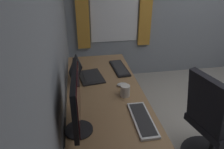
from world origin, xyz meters
TOP-DOWN VIEW (x-y plane):
  - wall_back at (0.00, 2.06)m, footprint 4.45×0.10m
  - curtain_far at (1.88, 1.76)m, footprint 0.05×0.20m
  - desk at (0.14, 1.65)m, footprint 1.95×0.69m
  - monitor_primary at (-0.25, 1.90)m, footprint 0.51×0.20m
  - laptop_leftmost at (0.52, 1.82)m, footprint 0.38×0.37m
  - keyboard_main at (-0.22, 1.43)m, footprint 0.42×0.14m
  - keyboard_spare at (0.68, 1.42)m, footprint 0.43×0.17m
  - mouse_main at (0.30, 1.47)m, footprint 0.06×0.10m
  - coffee_mug at (0.14, 1.48)m, footprint 0.13×0.09m
  - office_chair at (-0.09, 0.71)m, footprint 0.56×0.59m

SIDE VIEW (x-z plane):
  - office_chair at x=-0.09m, z-range -0.03..0.94m
  - desk at x=0.14m, z-range 0.30..1.03m
  - keyboard_main at x=-0.22m, z-range 0.73..0.75m
  - keyboard_spare at x=0.68m, z-range 0.73..0.75m
  - mouse_main at x=0.30m, z-range 0.73..0.76m
  - laptop_leftmost at x=0.52m, z-range 0.67..0.89m
  - coffee_mug at x=0.14m, z-range 0.73..0.83m
  - monitor_primary at x=-0.25m, z-range 0.76..1.21m
  - wall_back at x=0.00m, z-range 0.00..2.60m
  - curtain_far at x=1.88m, z-range 0.56..2.06m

